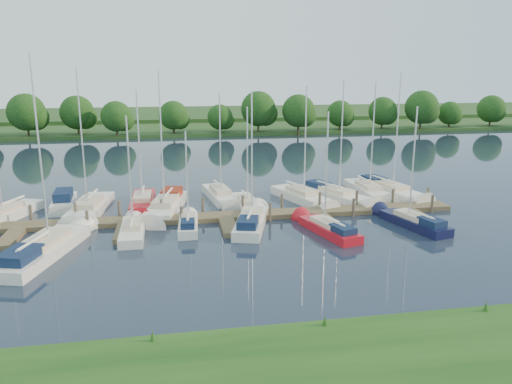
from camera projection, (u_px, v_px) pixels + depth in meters
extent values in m
plane|color=#171F2E|center=(238.00, 252.00, 34.08)|extent=(260.00, 260.00, 0.00)
cube|color=brown|center=(225.00, 217.00, 41.68)|extent=(40.00, 2.00, 0.40)
cube|color=brown|center=(10.00, 239.00, 36.12)|extent=(1.20, 4.00, 0.40)
cube|color=brown|center=(123.00, 233.00, 37.47)|extent=(1.20, 4.00, 0.40)
cube|color=brown|center=(229.00, 227.00, 38.82)|extent=(1.20, 4.00, 0.40)
cube|color=brown|center=(328.00, 222.00, 40.16)|extent=(1.20, 4.00, 0.40)
cube|color=brown|center=(420.00, 217.00, 41.51)|extent=(1.20, 4.00, 0.40)
cylinder|color=#473D33|center=(31.00, 217.00, 40.21)|extent=(0.24, 0.24, 2.00)
cylinder|color=#473D33|center=(76.00, 215.00, 40.79)|extent=(0.24, 0.24, 2.00)
cylinder|color=#473D33|center=(119.00, 213.00, 41.38)|extent=(0.24, 0.24, 2.00)
cylinder|color=#473D33|center=(162.00, 211.00, 41.96)|extent=(0.24, 0.24, 2.00)
cylinder|color=#473D33|center=(203.00, 209.00, 42.54)|extent=(0.24, 0.24, 2.00)
cylinder|color=#473D33|center=(243.00, 207.00, 43.12)|extent=(0.24, 0.24, 2.00)
cylinder|color=#473D33|center=(282.00, 205.00, 43.71)|extent=(0.24, 0.24, 2.00)
cylinder|color=#473D33|center=(320.00, 203.00, 44.29)|extent=(0.24, 0.24, 2.00)
cylinder|color=#473D33|center=(356.00, 201.00, 44.87)|extent=(0.24, 0.24, 2.00)
cylinder|color=#473D33|center=(392.00, 200.00, 45.45)|extent=(0.24, 0.24, 2.00)
cylinder|color=#473D33|center=(428.00, 198.00, 46.03)|extent=(0.24, 0.24, 2.00)
cylinder|color=#473D33|center=(88.00, 223.00, 38.52)|extent=(0.24, 0.24, 2.00)
cylinder|color=#473D33|center=(182.00, 219.00, 39.74)|extent=(0.24, 0.24, 2.00)
cylinder|color=#473D33|center=(270.00, 214.00, 40.95)|extent=(0.24, 0.24, 2.00)
cylinder|color=#473D33|center=(353.00, 210.00, 42.17)|extent=(0.24, 0.24, 2.00)
cylinder|color=#473D33|center=(432.00, 206.00, 43.38)|extent=(0.24, 0.24, 2.00)
cube|color=#1E3E17|center=(189.00, 127.00, 105.72)|extent=(180.00, 30.00, 0.60)
cube|color=#355625|center=(185.00, 115.00, 129.53)|extent=(220.00, 40.00, 1.40)
cylinder|color=#38281C|center=(20.00, 133.00, 86.89)|extent=(0.36, 0.36, 2.70)
sphere|color=#10340E|center=(18.00, 114.00, 86.10)|extent=(6.31, 6.31, 6.31)
sphere|color=#10340E|center=(27.00, 119.00, 86.73)|extent=(4.51, 4.51, 4.51)
cylinder|color=#38281C|center=(80.00, 130.00, 91.43)|extent=(0.36, 0.36, 2.76)
sphere|color=#10340E|center=(78.00, 111.00, 90.63)|extent=(6.44, 6.44, 6.44)
sphere|color=#10340E|center=(87.00, 116.00, 91.27)|extent=(4.60, 4.60, 4.60)
cylinder|color=#38281C|center=(122.00, 132.00, 89.75)|extent=(0.36, 0.36, 2.44)
sphere|color=#10340E|center=(121.00, 115.00, 89.04)|extent=(5.69, 5.69, 5.69)
sphere|color=#10340E|center=(129.00, 119.00, 89.63)|extent=(4.06, 4.06, 4.06)
cylinder|color=#38281C|center=(170.00, 129.00, 93.98)|extent=(0.36, 0.36, 2.45)
sphere|color=#10340E|center=(169.00, 113.00, 93.27)|extent=(5.71, 5.71, 5.71)
sphere|color=#10340E|center=(176.00, 117.00, 93.86)|extent=(4.08, 4.08, 4.08)
cylinder|color=#38281C|center=(219.00, 129.00, 94.83)|extent=(0.36, 0.36, 2.04)
sphere|color=#10340E|center=(219.00, 116.00, 94.23)|extent=(4.76, 4.76, 4.76)
sphere|color=#10340E|center=(224.00, 120.00, 94.76)|extent=(3.40, 3.40, 3.40)
cylinder|color=#38281C|center=(252.00, 128.00, 94.54)|extent=(0.36, 0.36, 2.73)
sphere|color=#10340E|center=(252.00, 110.00, 93.74)|extent=(6.37, 6.37, 6.37)
sphere|color=#10340E|center=(259.00, 115.00, 94.38)|extent=(4.55, 4.55, 4.55)
cylinder|color=#38281C|center=(299.00, 127.00, 95.83)|extent=(0.36, 0.36, 2.87)
sphere|color=#10340E|center=(300.00, 108.00, 94.99)|extent=(6.70, 6.70, 6.70)
sphere|color=#10340E|center=(306.00, 113.00, 95.65)|extent=(4.78, 4.78, 4.78)
cylinder|color=#38281C|center=(342.00, 127.00, 96.15)|extent=(0.36, 0.36, 2.54)
sphere|color=#10340E|center=(342.00, 111.00, 95.41)|extent=(5.92, 5.92, 5.92)
sphere|color=#10340E|center=(348.00, 115.00, 96.01)|extent=(4.23, 4.23, 4.23)
cylinder|color=#38281C|center=(375.00, 125.00, 101.10)|extent=(0.36, 0.36, 2.19)
sphere|color=#10340E|center=(376.00, 112.00, 100.46)|extent=(5.12, 5.12, 5.12)
sphere|color=#10340E|center=(381.00, 115.00, 101.01)|extent=(3.66, 3.66, 3.66)
cylinder|color=#38281C|center=(410.00, 125.00, 101.42)|extent=(0.36, 0.36, 2.44)
sphere|color=#10340E|center=(411.00, 110.00, 100.71)|extent=(5.70, 5.70, 5.70)
sphere|color=#10340E|center=(416.00, 114.00, 101.30)|extent=(4.07, 4.07, 4.07)
cylinder|color=#38281C|center=(457.00, 124.00, 101.04)|extent=(0.36, 0.36, 2.69)
sphere|color=#10340E|center=(459.00, 108.00, 100.25)|extent=(6.28, 6.28, 6.28)
sphere|color=#10340E|center=(464.00, 112.00, 100.88)|extent=(4.49, 4.49, 4.49)
cylinder|color=#38281C|center=(492.00, 124.00, 103.33)|extent=(0.36, 0.36, 2.38)
sphere|color=#10340E|center=(494.00, 110.00, 102.63)|extent=(5.55, 5.55, 5.55)
sphere|color=#10340E|center=(498.00, 113.00, 103.21)|extent=(3.96, 3.96, 3.96)
cube|color=white|center=(9.00, 217.00, 41.82)|extent=(4.37, 7.44, 1.23)
cube|color=beige|center=(5.00, 209.00, 41.28)|extent=(2.53, 3.56, 0.56)
cylinder|color=silver|center=(13.00, 200.00, 42.20)|extent=(1.21, 3.07, 0.10)
cylinder|color=white|center=(13.00, 200.00, 42.20)|extent=(1.18, 2.77, 0.20)
cube|color=white|center=(64.00, 205.00, 45.57)|extent=(2.28, 5.70, 1.04)
cone|color=white|center=(60.00, 213.00, 42.95)|extent=(1.05, 1.74, 0.92)
cube|color=#12213F|center=(63.00, 196.00, 45.37)|extent=(1.71, 3.17, 0.94)
cube|color=white|center=(91.00, 210.00, 43.79)|extent=(3.34, 8.74, 1.22)
cone|color=white|center=(77.00, 225.00, 39.66)|extent=(1.52, 3.10, 1.19)
cube|color=beige|center=(89.00, 203.00, 43.18)|extent=(2.21, 4.01, 0.55)
cylinder|color=silver|center=(82.00, 139.00, 41.43)|extent=(0.12, 0.12, 11.51)
cylinder|color=silver|center=(92.00, 194.00, 44.32)|extent=(0.53, 3.82, 0.10)
cylinder|color=white|center=(92.00, 194.00, 44.32)|extent=(0.58, 3.41, 0.20)
cube|color=red|center=(143.00, 204.00, 45.80)|extent=(2.14, 7.25, 1.16)
cone|color=red|center=(141.00, 215.00, 42.34)|extent=(1.05, 2.54, 1.01)
cube|color=beige|center=(142.00, 197.00, 45.27)|extent=(1.57, 3.27, 0.53)
cylinder|color=silver|center=(139.00, 146.00, 43.80)|extent=(0.12, 0.12, 9.74)
cylinder|color=silver|center=(143.00, 190.00, 46.21)|extent=(0.15, 3.25, 0.10)
cylinder|color=white|center=(143.00, 190.00, 46.21)|extent=(0.25, 2.89, 0.20)
cube|color=white|center=(167.00, 209.00, 44.16)|extent=(4.06, 8.66, 1.26)
cone|color=white|center=(156.00, 223.00, 40.11)|extent=(1.76, 3.11, 1.17)
cube|color=beige|center=(165.00, 201.00, 43.56)|extent=(2.51, 4.05, 0.57)
cube|color=maroon|center=(172.00, 192.00, 46.20)|extent=(2.13, 2.80, 0.63)
cylinder|color=silver|center=(161.00, 139.00, 41.84)|extent=(0.12, 0.12, 11.28)
cylinder|color=silver|center=(168.00, 193.00, 44.66)|extent=(0.90, 3.69, 0.10)
cylinder|color=white|center=(168.00, 193.00, 44.66)|extent=(0.90, 3.31, 0.20)
cube|color=white|center=(219.00, 197.00, 48.15)|extent=(2.91, 7.13, 1.23)
cone|color=white|center=(229.00, 206.00, 44.95)|extent=(1.31, 2.54, 0.97)
cube|color=beige|center=(220.00, 190.00, 47.64)|extent=(1.88, 3.29, 0.56)
cylinder|color=silver|center=(220.00, 144.00, 46.24)|extent=(0.12, 0.12, 9.35)
cylinder|color=silver|center=(217.00, 183.00, 48.49)|extent=(0.54, 3.10, 0.10)
cylinder|color=white|center=(217.00, 183.00, 48.49)|extent=(0.59, 2.77, 0.20)
cube|color=white|center=(246.00, 205.00, 45.36)|extent=(2.03, 6.33, 0.95)
cone|color=white|center=(254.00, 215.00, 42.40)|extent=(0.97, 2.23, 0.88)
cube|color=beige|center=(247.00, 200.00, 44.93)|extent=(1.44, 2.87, 0.43)
cylinder|color=silver|center=(247.00, 156.00, 43.65)|extent=(0.12, 0.12, 8.45)
cylinder|color=silver|center=(245.00, 194.00, 45.74)|extent=(0.23, 2.82, 0.10)
cylinder|color=white|center=(245.00, 194.00, 45.74)|extent=(0.31, 2.51, 0.20)
cube|color=white|center=(299.00, 199.00, 47.65)|extent=(4.42, 7.60, 1.25)
cone|color=white|center=(323.00, 208.00, 44.56)|extent=(1.84, 2.76, 1.03)
cube|color=beige|center=(302.00, 191.00, 47.14)|extent=(2.57, 3.63, 0.57)
cylinder|color=silver|center=(305.00, 141.00, 45.69)|extent=(0.12, 0.12, 9.90)
cylinder|color=silver|center=(295.00, 184.00, 47.96)|extent=(1.21, 3.14, 0.10)
cylinder|color=white|center=(295.00, 184.00, 47.96)|extent=(1.18, 2.83, 0.20)
cube|color=white|center=(333.00, 196.00, 48.55)|extent=(5.24, 8.09, 1.06)
cone|color=white|center=(363.00, 205.00, 45.39)|extent=(2.14, 2.97, 1.10)
cube|color=beige|center=(337.00, 190.00, 48.07)|extent=(2.96, 3.91, 0.48)
cube|color=#12213F|center=(319.00, 184.00, 50.14)|extent=(2.38, 2.79, 0.53)
cylinder|color=silver|center=(342.00, 137.00, 46.52)|extent=(0.12, 0.12, 10.63)
cylinder|color=silver|center=(328.00, 184.00, 48.93)|extent=(1.55, 3.27, 0.10)
cylinder|color=white|center=(328.00, 184.00, 48.93)|extent=(1.48, 2.96, 0.20)
cube|color=white|center=(367.00, 192.00, 50.35)|extent=(2.21, 7.61, 1.12)
cone|color=white|center=(383.00, 201.00, 46.73)|extent=(1.09, 2.67, 1.06)
cube|color=beige|center=(368.00, 186.00, 49.82)|extent=(1.63, 3.43, 0.51)
cylinder|color=silver|center=(373.00, 137.00, 48.27)|extent=(0.12, 0.12, 10.24)
cylinder|color=silver|center=(364.00, 179.00, 50.80)|extent=(0.14, 3.41, 0.10)
cylinder|color=white|center=(364.00, 179.00, 50.80)|extent=(0.23, 3.04, 0.20)
cube|color=white|center=(388.00, 192.00, 50.39)|extent=(4.19, 8.57, 1.14)
cone|color=white|center=(416.00, 201.00, 46.72)|extent=(1.80, 3.08, 1.16)
cube|color=beige|center=(391.00, 185.00, 49.85)|extent=(2.56, 4.02, 0.52)
cube|color=#12213F|center=(374.00, 179.00, 52.25)|extent=(2.16, 2.79, 0.57)
cylinder|color=silver|center=(397.00, 132.00, 48.18)|extent=(0.12, 0.12, 11.15)
cylinder|color=silver|center=(383.00, 179.00, 50.85)|extent=(0.97, 3.64, 0.10)
cylinder|color=white|center=(383.00, 179.00, 50.85)|extent=(0.97, 3.26, 0.20)
cube|color=white|center=(43.00, 254.00, 33.31)|extent=(5.04, 9.56, 1.26)
cone|color=white|center=(75.00, 233.00, 37.75)|extent=(2.14, 3.45, 1.29)
cube|color=beige|center=(45.00, 240.00, 33.56)|extent=(3.01, 4.52, 0.57)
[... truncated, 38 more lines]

